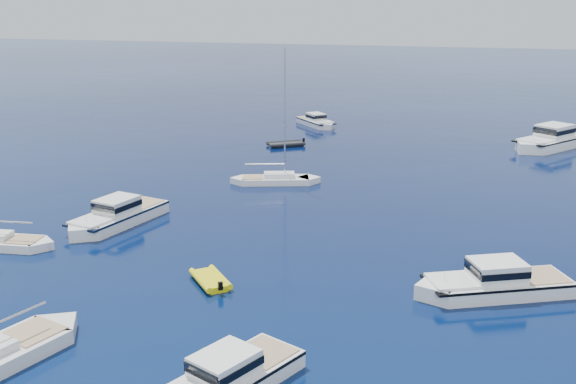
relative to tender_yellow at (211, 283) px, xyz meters
The scene contains 7 objects.
motor_cruiser_left 13.17m from the tender_yellow, 141.91° to the left, with size 2.90×9.47×2.49m, color white, non-canonical shape.
motor_cruiser_centre 15.79m from the tender_yellow, ahead, with size 2.89×9.46×2.48m, color white, non-canonical shape.
motor_cruiser_distant 48.95m from the tender_yellow, 62.87° to the left, with size 3.70×12.08×3.17m, color white, non-canonical shape.
motor_cruiser_horizon 49.76m from the tender_yellow, 95.70° to the left, with size 2.32×7.58×1.99m, color silver, non-canonical shape.
sailboat_centre 22.04m from the tender_yellow, 96.24° to the left, with size 2.15×8.26×12.14m, color white, non-canonical shape.
tender_yellow is the anchor object (origin of this frame).
tender_grey_far 37.32m from the tender_yellow, 98.52° to the left, with size 2.22×4.13×0.95m, color black, non-canonical shape.
Camera 1 is at (6.51, -22.93, 16.02)m, focal length 43.27 mm.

